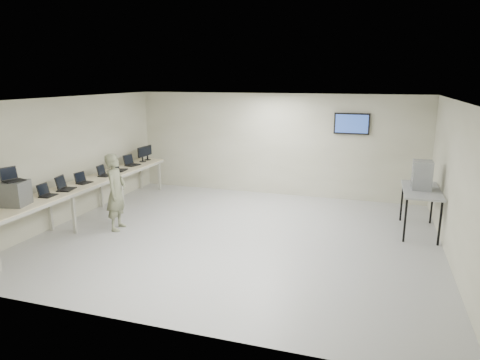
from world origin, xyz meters
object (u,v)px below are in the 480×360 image
(workbench, at_px, (88,185))
(side_table, at_px, (421,192))
(equipment_box, at_px, (16,193))
(soldier, at_px, (116,192))

(workbench, relative_size, side_table, 3.81)
(workbench, height_order, equipment_box, equipment_box)
(equipment_box, relative_size, soldier, 0.28)
(soldier, xyz_separation_m, side_table, (6.19, 1.76, 0.04))
(soldier, bearing_deg, equipment_box, 136.73)
(equipment_box, xyz_separation_m, side_table, (7.25, 3.36, -0.26))
(workbench, bearing_deg, soldier, -20.69)
(workbench, distance_m, soldier, 1.06)
(side_table, bearing_deg, soldier, -164.11)
(workbench, bearing_deg, side_table, 10.93)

